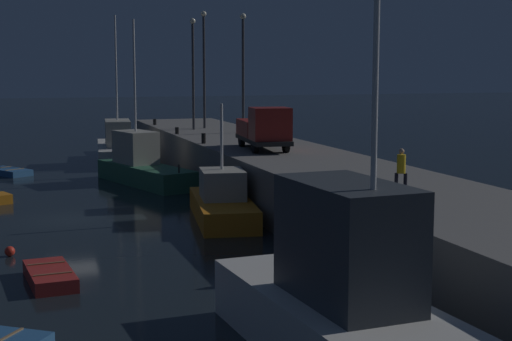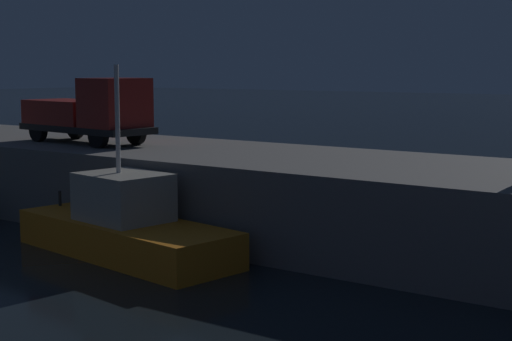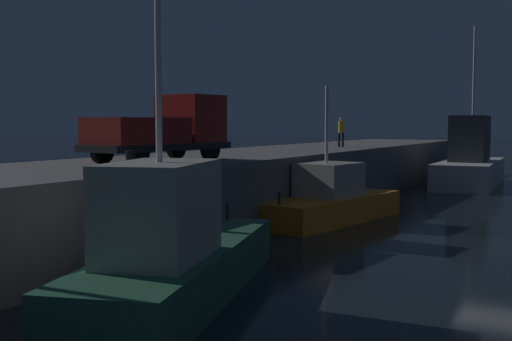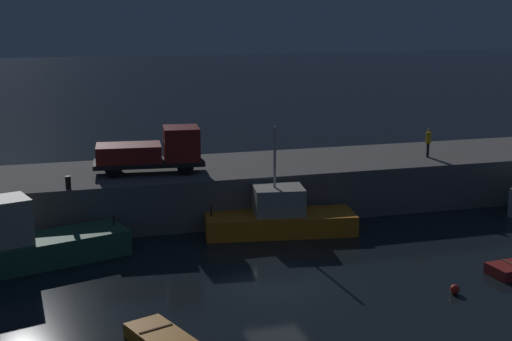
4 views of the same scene
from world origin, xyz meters
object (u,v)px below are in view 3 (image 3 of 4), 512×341
utility_truck (165,129)px  dockworker (341,130)px  fishing_boat_orange (175,254)px  bollard_central (131,162)px  fishing_trawler_red (329,201)px  fishing_boat_white (470,162)px

utility_truck → dockworker: utility_truck is taller
fishing_boat_orange → bollard_central: (2.53, 3.43, 1.91)m
fishing_trawler_red → utility_truck: bearing=144.8°
fishing_trawler_red → fishing_boat_white: (18.90, -2.06, 0.69)m
fishing_trawler_red → fishing_boat_white: 19.03m
fishing_trawler_red → bollard_central: fishing_trawler_red is taller
fishing_trawler_red → utility_truck: size_ratio=1.32×
dockworker → bollard_central: size_ratio=2.73×
utility_truck → dockworker: bearing=-1.2°
bollard_central → fishing_boat_white: bearing=-7.4°
utility_truck → fishing_trawler_red: bearing=-35.2°
fishing_trawler_red → dockworker: (10.78, 3.82, 2.88)m
dockworker → bollard_central: dockworker is taller
fishing_trawler_red → fishing_boat_orange: bearing=-172.8°
fishing_trawler_red → fishing_boat_orange: 13.29m
fishing_boat_white → fishing_trawler_red: bearing=173.8°
fishing_boat_white → dockworker: size_ratio=6.19×
fishing_boat_white → fishing_boat_orange: (-32.08, 0.40, -0.40)m
fishing_trawler_red → utility_truck: fishing_trawler_red is taller
fishing_trawler_red → bollard_central: (-10.65, 1.78, 2.20)m
fishing_boat_orange → dockworker: (23.96, 5.48, 2.59)m
fishing_boat_white → bollard_central: size_ratio=16.90×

